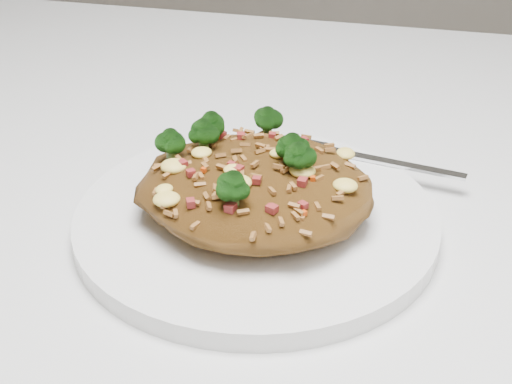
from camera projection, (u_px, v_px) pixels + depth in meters
dining_table at (410, 285)px, 0.59m from camera, size 1.20×0.80×0.75m
plate at (256, 219)px, 0.50m from camera, size 0.25×0.25×0.01m
fried_rice at (255, 177)px, 0.48m from camera, size 0.16×0.15×0.06m
fork at (371, 159)px, 0.55m from camera, size 0.16×0.04×0.00m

